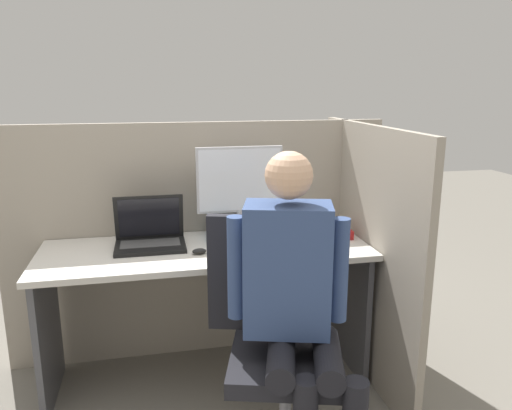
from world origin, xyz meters
The scene contains 12 objects.
cubicle_panel_back centered at (0.00, 0.63, 0.68)m, with size 2.18×0.04×1.37m.
cubicle_panel_right centered at (0.86, 0.24, 0.68)m, with size 0.04×1.23×1.37m.
desk centered at (0.00, 0.30, 0.58)m, with size 1.68×0.61×0.75m.
paper_box centered at (0.21, 0.46, 0.79)m, with size 0.35×0.24×0.08m.
monitor centered at (0.21, 0.47, 1.04)m, with size 0.47×0.19×0.42m.
laptop centered at (-0.28, 0.38, 0.80)m, with size 0.35×0.25×0.26m.
mouse centered at (-0.04, 0.21, 0.76)m, with size 0.07×0.04×0.03m.
stapler centered at (0.77, 0.34, 0.77)m, with size 0.04×0.15×0.05m.
carrot_toy centered at (0.02, 0.09, 0.77)m, with size 0.04×0.14×0.04m.
office_chair centered at (0.22, -0.24, 0.52)m, with size 0.57×0.62×1.01m.
person centered at (0.27, -0.40, 0.76)m, with size 0.46×0.51×1.32m.
coffee_mug centered at (0.55, 0.50, 0.80)m, with size 0.10×0.10×0.09m.
Camera 1 is at (-0.26, -2.13, 1.57)m, focal length 35.00 mm.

